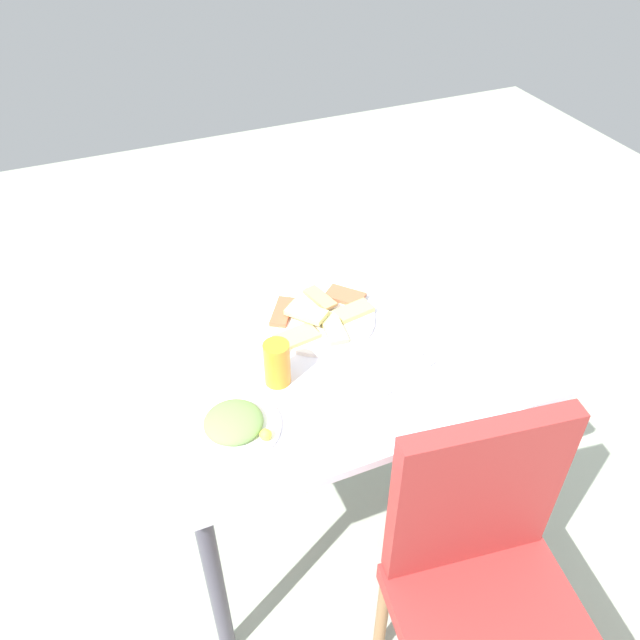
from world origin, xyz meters
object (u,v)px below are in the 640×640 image
object	(u,v)px
paper_napkin	(406,372)
fork	(403,366)
salad_plate_greens	(234,424)
dining_table	(320,356)
spoon	(410,376)
dining_chair	(486,578)
soda_can	(277,363)
pide_platter	(320,317)

from	to	relation	value
paper_napkin	fork	size ratio (longest dim) A/B	0.73
salad_plate_greens	paper_napkin	distance (m)	0.46
dining_table	paper_napkin	size ratio (longest dim) A/B	7.93
spoon	dining_table	bearing A→B (deg)	-77.00
dining_chair	soda_can	distance (m)	0.69
soda_can	pide_platter	bearing A→B (deg)	-136.76
pide_platter	paper_napkin	xyz separation A→B (m)	(-0.12, 0.28, -0.01)
pide_platter	fork	world-z (taller)	pide_platter
fork	dining_table	bearing A→B (deg)	-77.11
pide_platter	dining_chair	bearing A→B (deg)	97.22
fork	spoon	xyz separation A→B (m)	(0.00, 0.04, 0.00)
soda_can	dining_table	bearing A→B (deg)	-143.23
dining_chair	pide_platter	bearing A→B (deg)	-82.78
soda_can	spoon	xyz separation A→B (m)	(-0.31, 0.12, -0.06)
soda_can	fork	distance (m)	0.33
dining_chair	spoon	world-z (taller)	dining_chair
dining_table	pide_platter	size ratio (longest dim) A/B	3.14
dining_chair	fork	world-z (taller)	dining_chair
spoon	fork	bearing A→B (deg)	-107.95
dining_table	soda_can	distance (m)	0.25
paper_napkin	spoon	distance (m)	0.02
dining_table	spoon	size ratio (longest dim) A/B	5.59
spoon	pide_platter	bearing A→B (deg)	-85.45
salad_plate_greens	soda_can	distance (m)	0.19
salad_plate_greens	spoon	distance (m)	0.46
paper_napkin	fork	world-z (taller)	fork
salad_plate_greens	fork	world-z (taller)	salad_plate_greens
salad_plate_greens	paper_napkin	world-z (taller)	salad_plate_greens
fork	pide_platter	bearing A→B (deg)	-87.01
fork	paper_napkin	bearing A→B (deg)	67.75
fork	spoon	distance (m)	0.04
dining_chair	spoon	size ratio (longest dim) A/B	5.01
pide_platter	paper_napkin	world-z (taller)	pide_platter
paper_napkin	spoon	size ratio (longest dim) A/B	0.70
soda_can	fork	size ratio (longest dim) A/B	0.70
dining_table	soda_can	world-z (taller)	soda_can
pide_platter	soda_can	bearing A→B (deg)	43.24
dining_table	dining_chair	xyz separation A→B (m)	(-0.12, 0.69, -0.13)
dining_chair	paper_napkin	bearing A→B (deg)	-93.54
salad_plate_greens	spoon	bearing A→B (deg)	178.92
salad_plate_greens	paper_napkin	size ratio (longest dim) A/B	1.74
dining_table	soda_can	size ratio (longest dim) A/B	8.23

